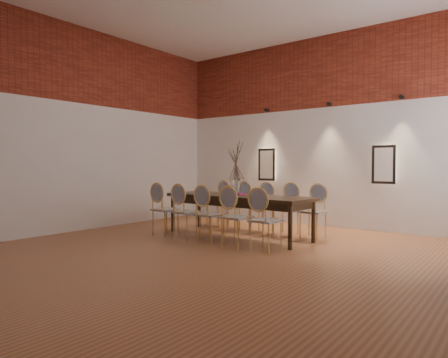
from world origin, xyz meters
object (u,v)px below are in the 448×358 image
Objects in this scene: chair_near_d at (236,217)px; chair_far_d at (286,209)px; chair_far_a at (218,204)px; book at (236,194)px; vase at (236,187)px; chair_near_a at (166,209)px; chair_near_c at (210,214)px; chair_near_e at (266,220)px; bowl at (228,190)px; dining_table at (238,216)px; chair_near_b at (187,212)px; chair_far_b at (238,205)px; chair_far_c at (261,207)px; chair_far_e at (313,212)px.

chair_near_d and chair_far_d have the same top height.
chair_far_a is 3.62× the size of book.
vase is at bearing 50.97° from chair_far_d.
chair_near_a is 1.68m from chair_near_d.
chair_near_c is 1.00× the size of chair_near_e.
chair_near_e is 3.92× the size of bowl.
dining_table is 2.97× the size of chair_near_e.
chair_near_b is at bearing -127.46° from dining_table.
chair_near_e and chair_far_b have the same top height.
chair_near_a is 3.92× the size of bowl.
vase is (0.01, 0.73, 0.43)m from chair_near_c.
vase reaches higher than chair_far_a.
chair_far_b is at bearing 127.46° from dining_table.
chair_near_e is at bearing 110.96° from chair_far_d.
chair_far_a is 1.12m from chair_far_c.
chair_near_e is 1.00× the size of chair_far_e.
chair_far_a and chair_far_c have the same top height.
chair_far_b is 3.13× the size of vase.
chair_far_d is 3.62× the size of book.
dining_table is 1.34m from chair_far_e.
chair_near_b is 1.68m from chair_near_e.
chair_near_b is 1.00× the size of chair_near_d.
chair_near_d is (0.56, -0.03, 0.00)m from chair_near_c.
chair_near_e is 2.22m from chair_far_b.
chair_near_a is at bearing 52.54° from chair_far_c.
dining_table is at bearing 33.12° from chair_far_e.
chair_far_c reaches higher than bowl.
chair_far_c is at bearing 110.96° from chair_near_d.
chair_far_d is (0.63, 1.43, 0.00)m from chair_near_c.
chair_near_d reaches higher than dining_table.
chair_near_e is (1.67, -0.09, 0.00)m from chair_near_b.
chair_far_b is at bearing 0.00° from chair_far_e.
vase is at bearing 180.00° from dining_table.
chair_near_e is at bearing 127.46° from chair_far_c.
chair_near_b and chair_near_d have the same top height.
chair_near_b is at bearing 41.02° from chair_far_e.
vase is at bearing -57.44° from book.
book is (-0.67, -0.63, 0.30)m from chair_far_d.
chair_far_b is 1.00× the size of chair_far_e.
chair_near_b and chair_far_e have the same top height.
vase reaches higher than bowl.
chair_near_c is at bearing 90.00° from chair_far_c.
chair_near_a is at bearing 69.04° from chair_far_b.
bowl is (-1.34, -0.71, 0.37)m from chair_far_e.
chair_near_a and chair_near_d have the same top height.
chair_near_a is 2.67m from chair_far_e.
bowl is at bearing 137.41° from chair_near_d.
chair_near_c is at bearing -87.11° from book.
chair_near_d is 0.56m from chair_near_e.
chair_far_b is (-0.52, 0.76, 0.09)m from dining_table.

